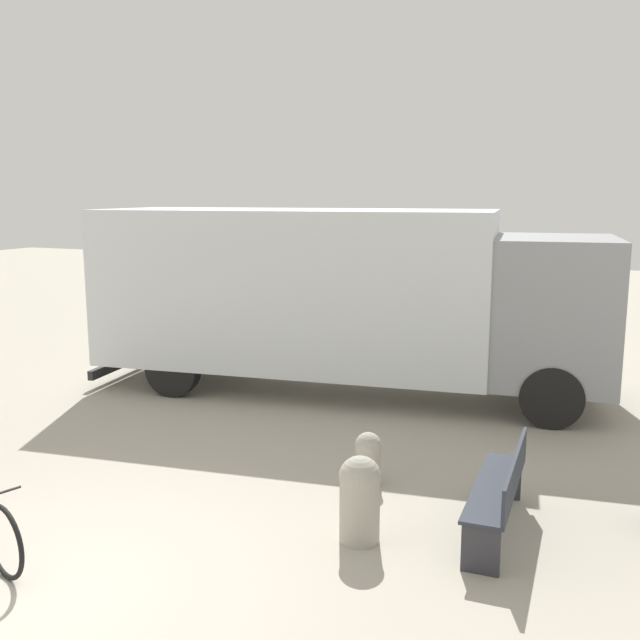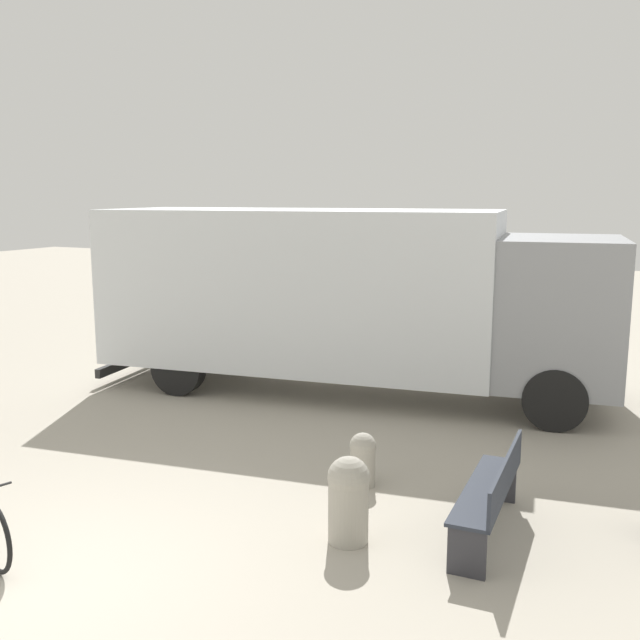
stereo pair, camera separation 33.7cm
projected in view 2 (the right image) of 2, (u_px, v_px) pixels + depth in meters
name	position (u px, v px, depth m)	size (l,w,h in m)	color
ground_plane	(22.00, 589.00, 6.07)	(60.00, 60.00, 0.00)	#A8A091
delivery_truck	(345.00, 292.00, 11.92)	(8.70, 3.47, 3.06)	silver
park_bench	(493.00, 490.00, 6.94)	(0.45, 1.83, 0.83)	#282D38
bollard_near_bench	(348.00, 496.00, 6.83)	(0.41, 0.41, 0.86)	#9E998C
bollard_far_bench	(363.00, 458.00, 8.17)	(0.31, 0.31, 0.63)	#9E998C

